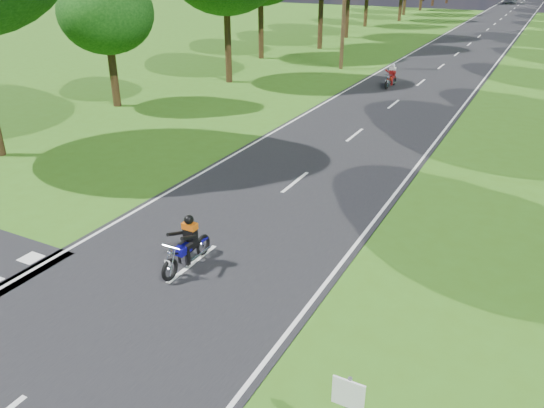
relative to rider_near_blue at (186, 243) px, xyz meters
The scene contains 6 objects.
ground 1.96m from the rider_near_blue, 89.34° to the right, with size 160.00×160.00×0.00m, color #356316.
main_road 48.17m from the rider_near_blue, 89.98° to the left, with size 7.00×140.00×0.02m, color black.
road_markings 46.30m from the rider_near_blue, 90.14° to the left, with size 7.40×140.00×0.01m.
telegraph_pole 27.06m from the rider_near_blue, 102.87° to the left, with size 1.20×0.26×8.00m.
rider_near_blue is the anchor object (origin of this frame).
rider_far_red 22.05m from the rider_near_blue, 93.34° to the left, with size 0.54×1.63×1.35m, color #AD220D, non-canonical shape.
Camera 1 is at (7.06, -7.16, 6.96)m, focal length 35.00 mm.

